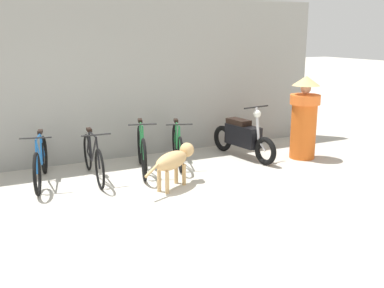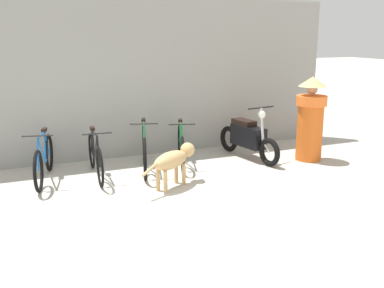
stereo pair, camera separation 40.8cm
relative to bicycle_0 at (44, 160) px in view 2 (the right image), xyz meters
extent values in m
plane|color=#B7B2A5|center=(1.19, -2.33, -0.35)|extent=(60.00, 60.00, 0.00)
cube|color=gray|center=(1.19, 1.00, 1.15)|extent=(9.59, 0.20, 2.99)
torus|color=black|center=(-0.13, -0.54, -0.02)|extent=(0.20, 0.64, 0.65)
torus|color=black|center=(0.13, 0.53, -0.02)|extent=(0.20, 0.64, 0.65)
cylinder|color=#1959A5|center=(-0.03, -0.12, 0.19)|extent=(0.15, 0.53, 0.54)
cylinder|color=#1959A5|center=(0.04, 0.18, 0.17)|extent=(0.06, 0.14, 0.49)
cylinder|color=#1959A5|center=(-0.02, -0.07, 0.43)|extent=(0.18, 0.62, 0.06)
cylinder|color=#1959A5|center=(0.08, 0.33, -0.05)|extent=(0.12, 0.41, 0.08)
cylinder|color=#1959A5|center=(0.09, 0.38, 0.20)|extent=(0.10, 0.32, 0.45)
cylinder|color=#1959A5|center=(-0.11, -0.46, 0.21)|extent=(0.07, 0.19, 0.48)
cube|color=black|center=(0.06, 0.24, 0.45)|extent=(0.11, 0.19, 0.05)
cylinder|color=black|center=(-0.09, -0.38, 0.49)|extent=(0.45, 0.13, 0.02)
torus|color=black|center=(0.77, -0.68, -0.03)|extent=(0.08, 0.64, 0.64)
torus|color=black|center=(0.84, 0.39, -0.03)|extent=(0.08, 0.64, 0.64)
cylinder|color=black|center=(0.79, -0.26, 0.18)|extent=(0.06, 0.53, 0.53)
cylinder|color=black|center=(0.82, 0.04, 0.16)|extent=(0.04, 0.14, 0.48)
cylinder|color=black|center=(0.80, -0.21, 0.42)|extent=(0.07, 0.62, 0.06)
cylinder|color=black|center=(0.82, 0.19, -0.05)|extent=(0.05, 0.41, 0.08)
cylinder|color=black|center=(0.83, 0.24, 0.19)|extent=(0.05, 0.32, 0.45)
cylinder|color=black|center=(0.77, -0.60, 0.20)|extent=(0.04, 0.19, 0.47)
cube|color=black|center=(0.82, 0.10, 0.43)|extent=(0.08, 0.18, 0.05)
cylinder|color=black|center=(0.78, -0.52, 0.48)|extent=(0.46, 0.05, 0.02)
torus|color=black|center=(1.51, -0.61, 0.01)|extent=(0.24, 0.69, 0.71)
torus|color=black|center=(1.79, 0.36, 0.01)|extent=(0.24, 0.69, 0.71)
cylinder|color=#1E7238|center=(1.62, -0.23, 0.24)|extent=(0.16, 0.49, 0.58)
cylinder|color=#1E7238|center=(1.70, 0.04, 0.22)|extent=(0.06, 0.13, 0.54)
cylinder|color=#1E7238|center=(1.64, -0.19, 0.50)|extent=(0.19, 0.56, 0.06)
cylinder|color=#1E7238|center=(1.74, 0.17, -0.02)|extent=(0.13, 0.37, 0.08)
cylinder|color=#1E7238|center=(1.75, 0.22, 0.25)|extent=(0.11, 0.30, 0.49)
cylinder|color=#1E7238|center=(1.53, -0.54, 0.26)|extent=(0.08, 0.18, 0.52)
cube|color=black|center=(1.71, 0.09, 0.51)|extent=(0.12, 0.19, 0.05)
cylinder|color=black|center=(1.56, -0.46, 0.56)|extent=(0.45, 0.15, 0.02)
torus|color=black|center=(2.23, -0.45, -0.03)|extent=(0.24, 0.61, 0.63)
torus|color=black|center=(2.55, 0.49, -0.03)|extent=(0.24, 0.61, 0.63)
cylinder|color=#1E7238|center=(2.36, -0.09, 0.17)|extent=(0.18, 0.47, 0.52)
cylinder|color=#1E7238|center=(2.45, 0.18, 0.16)|extent=(0.07, 0.13, 0.48)
cylinder|color=#1E7238|center=(2.37, -0.04, 0.41)|extent=(0.21, 0.55, 0.06)
cylinder|color=#1E7238|center=(2.49, 0.31, -0.05)|extent=(0.15, 0.36, 0.07)
cylinder|color=#1E7238|center=(2.50, 0.36, 0.18)|extent=(0.12, 0.29, 0.44)
cylinder|color=#1E7238|center=(2.26, -0.38, 0.20)|extent=(0.08, 0.18, 0.47)
cube|color=black|center=(2.46, 0.23, 0.42)|extent=(0.12, 0.19, 0.05)
cylinder|color=black|center=(2.28, -0.31, 0.47)|extent=(0.44, 0.17, 0.02)
torus|color=black|center=(3.80, -0.73, -0.09)|extent=(0.18, 0.53, 0.52)
torus|color=black|center=(3.61, 0.48, -0.09)|extent=(0.18, 0.53, 0.52)
cube|color=black|center=(3.71, -0.12, 0.09)|extent=(0.40, 0.81, 0.39)
cube|color=black|center=(3.69, 0.01, 0.33)|extent=(0.31, 0.53, 0.10)
cylinder|color=silver|center=(3.77, -0.50, 0.39)|extent=(0.07, 0.15, 0.60)
cylinder|color=silver|center=(3.79, -0.64, 0.00)|extent=(0.07, 0.22, 0.20)
cylinder|color=black|center=(3.76, -0.46, 0.68)|extent=(0.58, 0.12, 0.03)
sphere|color=silver|center=(3.76, -0.49, 0.56)|extent=(0.16, 0.16, 0.14)
ellipsoid|color=tan|center=(1.77, -1.14, 0.10)|extent=(0.77, 0.62, 0.27)
cylinder|color=tan|center=(1.93, -0.95, -0.17)|extent=(0.08, 0.08, 0.34)
cylinder|color=tan|center=(2.00, -1.08, -0.17)|extent=(0.08, 0.08, 0.34)
cylinder|color=tan|center=(1.53, -1.19, -0.17)|extent=(0.08, 0.08, 0.34)
cylinder|color=tan|center=(1.61, -1.32, -0.17)|extent=(0.08, 0.08, 0.34)
sphere|color=tan|center=(2.14, -0.91, 0.17)|extent=(0.32, 0.32, 0.23)
ellipsoid|color=tan|center=(2.22, -0.86, 0.16)|extent=(0.16, 0.15, 0.09)
cylinder|color=tan|center=(1.34, -1.40, 0.07)|extent=(0.29, 0.20, 0.15)
cylinder|color=orange|center=(4.72, -0.65, 0.26)|extent=(0.67, 0.67, 1.22)
cylinder|color=orange|center=(4.72, -0.65, 0.79)|extent=(0.79, 0.79, 0.18)
sphere|color=tan|center=(4.72, -0.65, 0.99)|extent=(0.27, 0.27, 0.19)
cone|color=tan|center=(4.72, -0.65, 1.14)|extent=(0.73, 0.73, 0.18)
camera|label=1|loc=(-0.88, -7.19, 2.00)|focal=42.00mm
camera|label=2|loc=(-0.50, -7.36, 2.00)|focal=42.00mm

